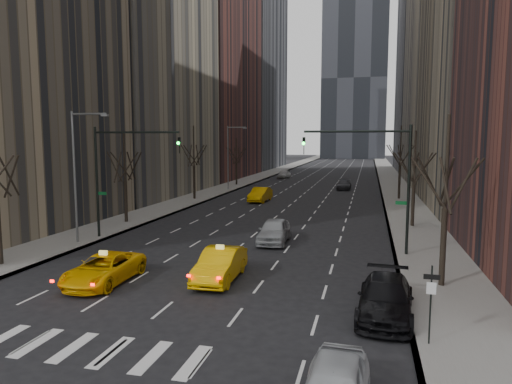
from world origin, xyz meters
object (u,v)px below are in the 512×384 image
Objects in this scene: taxi_suv at (104,269)px; parked_suv_black at (385,298)px; taxi_sedan at (220,265)px; silver_sedan_ahead at (274,231)px.

taxi_suv is 13.75m from parked_suv_black.
taxi_suv is 5.88m from taxi_sedan.
silver_sedan_ahead reaches higher than taxi_sedan.
silver_sedan_ahead reaches higher than taxi_suv.
taxi_suv is 1.05× the size of taxi_sedan.
taxi_suv is at bearing -163.04° from taxi_sedan.
parked_suv_black is (13.70, -1.15, 0.05)m from taxi_suv.
taxi_sedan is at bearing 163.21° from parked_suv_black.
taxi_sedan is 1.01× the size of silver_sedan_ahead.
taxi_suv is 1.06× the size of silver_sedan_ahead.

